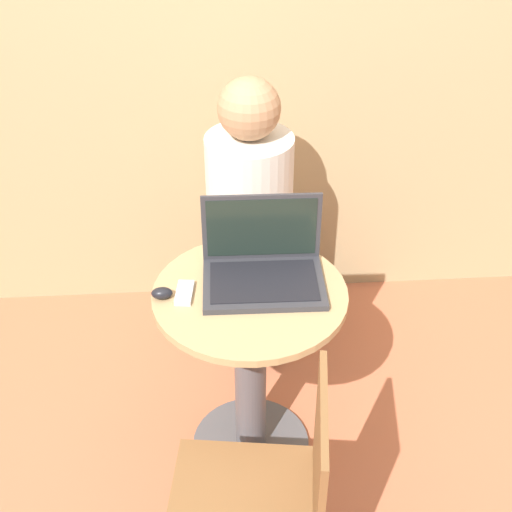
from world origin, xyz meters
name	(u,v)px	position (x,y,z in m)	size (l,w,h in m)	color
ground_plane	(251,445)	(0.00, 0.00, 0.00)	(12.00, 12.00, 0.00)	#B26042
back_wall	(233,8)	(0.00, 0.96, 1.30)	(7.00, 0.05, 2.60)	tan
round_table	(250,355)	(0.00, 0.00, 0.45)	(0.61, 0.61, 0.72)	#4C4C51
laptop	(263,265)	(0.05, 0.07, 0.77)	(0.38, 0.27, 0.25)	#2D2D33
cell_phone	(184,293)	(-0.20, 0.00, 0.73)	(0.06, 0.11, 0.02)	silver
computer_mouse	(162,293)	(-0.27, -0.01, 0.74)	(0.06, 0.04, 0.04)	black
chair_empty	(268,506)	(0.01, -0.57, 0.45)	(0.45, 0.45, 0.85)	brown
person_seated	(251,240)	(0.04, 0.59, 0.51)	(0.36, 0.51, 1.19)	brown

